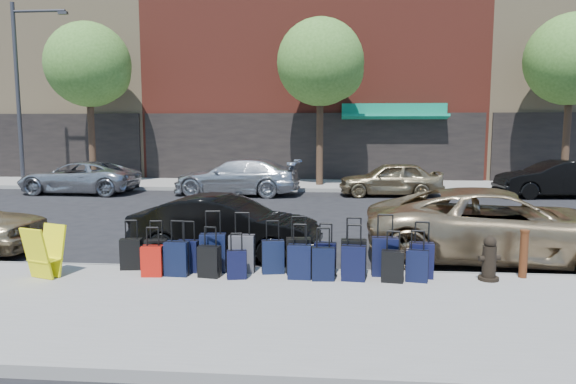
# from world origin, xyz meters

# --- Properties ---
(ground) EXTENTS (120.00, 120.00, 0.00)m
(ground) POSITION_xyz_m (0.00, 0.00, 0.00)
(ground) COLOR black
(ground) RESTS_ON ground
(sidewalk_near) EXTENTS (60.00, 4.00, 0.15)m
(sidewalk_near) POSITION_xyz_m (0.00, -6.50, 0.07)
(sidewalk_near) COLOR gray
(sidewalk_near) RESTS_ON ground
(sidewalk_far) EXTENTS (60.00, 4.00, 0.15)m
(sidewalk_far) POSITION_xyz_m (0.00, 10.00, 0.07)
(sidewalk_far) COLOR gray
(sidewalk_far) RESTS_ON ground
(curb_near) EXTENTS (60.00, 0.08, 0.15)m
(curb_near) POSITION_xyz_m (0.00, -4.48, 0.07)
(curb_near) COLOR gray
(curb_near) RESTS_ON ground
(curb_far) EXTENTS (60.00, 0.08, 0.15)m
(curb_far) POSITION_xyz_m (0.00, 7.98, 0.07)
(curb_far) COLOR gray
(curb_far) RESTS_ON ground
(building_left) EXTENTS (15.00, 12.12, 16.00)m
(building_left) POSITION_xyz_m (-16.00, 17.98, 7.98)
(building_left) COLOR #9E8561
(building_left) RESTS_ON ground
(building_center) EXTENTS (17.00, 12.85, 20.00)m
(building_center) POSITION_xyz_m (0.00, 17.99, 9.98)
(building_center) COLOR maroon
(building_center) RESTS_ON ground
(tree_left) EXTENTS (3.80, 3.80, 7.27)m
(tree_left) POSITION_xyz_m (-9.86, 9.50, 5.41)
(tree_left) COLOR black
(tree_left) RESTS_ON sidewalk_far
(tree_center) EXTENTS (3.80, 3.80, 7.27)m
(tree_center) POSITION_xyz_m (0.64, 9.50, 5.41)
(tree_center) COLOR black
(tree_center) RESTS_ON sidewalk_far
(tree_right) EXTENTS (3.80, 3.80, 7.27)m
(tree_right) POSITION_xyz_m (11.14, 9.50, 5.41)
(tree_right) COLOR black
(tree_right) RESTS_ON sidewalk_far
(streetlight) EXTENTS (2.59, 0.18, 8.00)m
(streetlight) POSITION_xyz_m (-12.80, 8.80, 4.66)
(streetlight) COLOR #333338
(streetlight) RESTS_ON sidewalk_far
(suitcase_front_0) EXTENTS (0.39, 0.25, 0.88)m
(suitcase_front_0) POSITION_xyz_m (-2.48, -4.76, 0.43)
(suitcase_front_0) COLOR black
(suitcase_front_0) RESTS_ON sidewalk_near
(suitcase_front_1) EXTENTS (0.39, 0.24, 0.89)m
(suitcase_front_1) POSITION_xyz_m (-2.01, -4.81, 0.43)
(suitcase_front_1) COLOR black
(suitcase_front_1) RESTS_ON sidewalk_near
(suitcase_front_2) EXTENTS (0.38, 0.22, 0.89)m
(suitcase_front_2) POSITION_xyz_m (-1.43, -4.84, 0.43)
(suitcase_front_2) COLOR black
(suitcase_front_2) RESTS_ON sidewalk_near
(suitcase_front_3) EXTENTS (0.47, 0.30, 1.07)m
(suitcase_front_3) POSITION_xyz_m (-1.00, -4.79, 0.49)
(suitcase_front_3) COLOR black
(suitcase_front_3) RESTS_ON sidewalk_near
(suitcase_front_4) EXTENTS (0.44, 0.25, 1.05)m
(suitcase_front_4) POSITION_xyz_m (-0.49, -4.77, 0.48)
(suitcase_front_4) COLOR #424248
(suitcase_front_4) RESTS_ON sidewalk_near
(suitcase_front_5) EXTENTS (0.41, 0.28, 0.92)m
(suitcase_front_5) POSITION_xyz_m (0.05, -4.79, 0.44)
(suitcase_front_5) COLOR black
(suitcase_front_5) RESTS_ON sidewalk_near
(suitcase_front_6) EXTENTS (0.44, 0.27, 1.00)m
(suitcase_front_6) POSITION_xyz_m (0.50, -4.79, 0.46)
(suitcase_front_6) COLOR black
(suitcase_front_6) RESTS_ON sidewalk_near
(suitcase_front_7) EXTENTS (0.38, 0.23, 0.88)m
(suitcase_front_7) POSITION_xyz_m (0.95, -4.76, 0.43)
(suitcase_front_7) COLOR black
(suitcase_front_7) RESTS_ON sidewalk_near
(suitcase_front_8) EXTENTS (0.42, 0.23, 1.00)m
(suitcase_front_8) POSITION_xyz_m (1.44, -4.83, 0.46)
(suitcase_front_8) COLOR black
(suitcase_front_8) RESTS_ON sidewalk_near
(suitcase_front_9) EXTENTS (0.45, 0.26, 1.05)m
(suitcase_front_9) POSITION_xyz_m (1.96, -4.78, 0.48)
(suitcase_front_9) COLOR black
(suitcase_front_9) RESTS_ON sidewalk_near
(suitcase_front_10) EXTENTS (0.41, 0.25, 0.95)m
(suitcase_front_10) POSITION_xyz_m (2.56, -4.85, 0.45)
(suitcase_front_10) COLOR black
(suitcase_front_10) RESTS_ON sidewalk_near
(suitcase_back_1) EXTENTS (0.36, 0.23, 0.84)m
(suitcase_back_1) POSITION_xyz_m (-1.96, -5.15, 0.41)
(suitcase_back_1) COLOR #B4150B
(suitcase_back_1) RESTS_ON sidewalk_near
(suitcase_back_2) EXTENTS (0.41, 0.25, 0.94)m
(suitcase_back_2) POSITION_xyz_m (-1.56, -5.08, 0.44)
(suitcase_back_2) COLOR black
(suitcase_back_2) RESTS_ON sidewalk_near
(suitcase_back_3) EXTENTS (0.39, 0.27, 0.86)m
(suitcase_back_3) POSITION_xyz_m (-0.99, -5.12, 0.42)
(suitcase_back_3) COLOR black
(suitcase_back_3) RESTS_ON sidewalk_near
(suitcase_back_4) EXTENTS (0.35, 0.25, 0.77)m
(suitcase_back_4) POSITION_xyz_m (-0.51, -5.17, 0.39)
(suitcase_back_4) COLOR black
(suitcase_back_4) RESTS_ON sidewalk_near
(suitcase_back_6) EXTENTS (0.39, 0.23, 0.92)m
(suitcase_back_6) POSITION_xyz_m (0.53, -5.08, 0.44)
(suitcase_back_6) COLOR black
(suitcase_back_6) RESTS_ON sidewalk_near
(suitcase_back_7) EXTENTS (0.38, 0.23, 0.87)m
(suitcase_back_7) POSITION_xyz_m (0.92, -5.13, 0.42)
(suitcase_back_7) COLOR black
(suitcase_back_7) RESTS_ON sidewalk_near
(suitcase_back_8) EXTENTS (0.41, 0.26, 0.93)m
(suitcase_back_8) POSITION_xyz_m (1.42, -5.10, 0.44)
(suitcase_back_8) COLOR black
(suitcase_back_8) RESTS_ON sidewalk_near
(suitcase_back_9) EXTENTS (0.38, 0.25, 0.84)m
(suitcase_back_9) POSITION_xyz_m (2.05, -5.14, 0.41)
(suitcase_back_9) COLOR black
(suitcase_back_9) RESTS_ON sidewalk_near
(suitcase_back_10) EXTENTS (0.38, 0.27, 0.84)m
(suitcase_back_10) POSITION_xyz_m (2.45, -5.07, 0.41)
(suitcase_back_10) COLOR black
(suitcase_back_10) RESTS_ON sidewalk_near
(fire_hydrant) EXTENTS (0.38, 0.33, 0.74)m
(fire_hydrant) POSITION_xyz_m (3.65, -4.90, 0.49)
(fire_hydrant) COLOR black
(fire_hydrant) RESTS_ON sidewalk_near
(bollard) EXTENTS (0.15, 0.15, 0.81)m
(bollard) POSITION_xyz_m (4.26, -4.70, 0.57)
(bollard) COLOR #38190C
(bollard) RESTS_ON sidewalk_near
(display_rack) EXTENTS (0.63, 0.66, 0.87)m
(display_rack) POSITION_xyz_m (-3.72, -5.39, 0.58)
(display_rack) COLOR #FCF60E
(display_rack) RESTS_ON sidewalk_near
(car_near_1) EXTENTS (3.96, 1.75, 1.26)m
(car_near_1) POSITION_xyz_m (-1.10, -3.17, 0.63)
(car_near_1) COLOR black
(car_near_1) RESTS_ON ground
(car_near_2) EXTENTS (5.43, 2.89, 1.45)m
(car_near_2) POSITION_xyz_m (4.39, -3.03, 0.73)
(car_near_2) COLOR tan
(car_near_2) RESTS_ON ground
(car_far_0) EXTENTS (4.85, 2.41, 1.32)m
(car_far_0) POSITION_xyz_m (-9.25, 6.64, 0.66)
(car_far_0) COLOR #B0B1B7
(car_far_0) RESTS_ON ground
(car_far_1) EXTENTS (5.20, 2.45, 1.46)m
(car_far_1) POSITION_xyz_m (-2.73, 6.74, 0.73)
(car_far_1) COLOR silver
(car_far_1) RESTS_ON ground
(car_far_2) EXTENTS (4.04, 1.71, 1.36)m
(car_far_2) POSITION_xyz_m (3.35, 6.91, 0.68)
(car_far_2) COLOR #917E59
(car_far_2) RESTS_ON ground
(car_far_3) EXTENTS (4.42, 1.79, 1.43)m
(car_far_3) POSITION_xyz_m (9.61, 7.02, 0.71)
(car_far_3) COLOR black
(car_far_3) RESTS_ON ground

